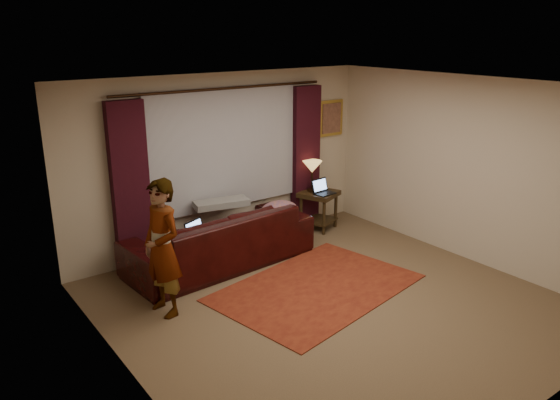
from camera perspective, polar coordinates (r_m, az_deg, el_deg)
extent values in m
cube|color=brown|center=(6.78, 5.44, -10.77)|extent=(5.00, 5.00, 0.01)
cube|color=silver|center=(6.00, 6.17, 11.68)|extent=(5.00, 5.00, 0.02)
cube|color=#C4B59A|center=(8.22, -5.97, 4.08)|extent=(5.00, 0.02, 2.60)
cube|color=#C4B59A|center=(4.85, 26.10, -7.49)|extent=(5.00, 0.02, 2.60)
cube|color=#C4B59A|center=(5.04, -15.96, -5.39)|extent=(0.02, 5.00, 2.60)
cube|color=#C4B59A|center=(8.11, 19.06, 3.00)|extent=(0.02, 5.00, 2.60)
cube|color=#A5A5AD|center=(8.13, -5.79, 5.37)|extent=(2.50, 0.05, 1.80)
cube|color=black|center=(7.53, -15.36, 1.32)|extent=(0.50, 0.14, 2.30)
cube|color=black|center=(8.99, 2.68, 4.54)|extent=(0.50, 0.14, 2.30)
cylinder|color=black|center=(7.94, -5.80, 11.52)|extent=(0.04, 0.04, 3.40)
cube|color=gold|center=(9.33, 5.32, 8.53)|extent=(0.50, 0.04, 0.60)
imported|color=black|center=(7.65, -6.30, -2.96)|extent=(2.74, 1.34, 1.08)
cube|color=gray|center=(7.84, -6.22, 1.66)|extent=(0.84, 0.47, 0.09)
ellipsoid|color=#7B4E59|center=(7.98, -0.08, -1.05)|extent=(0.61, 0.48, 0.24)
cube|color=maroon|center=(7.13, 3.84, -9.12)|extent=(2.83, 2.14, 0.01)
cube|color=black|center=(9.06, 4.04, -1.06)|extent=(0.72, 0.72, 0.64)
imported|color=gray|center=(6.37, -12.19, -4.94)|extent=(0.54, 0.54, 1.62)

